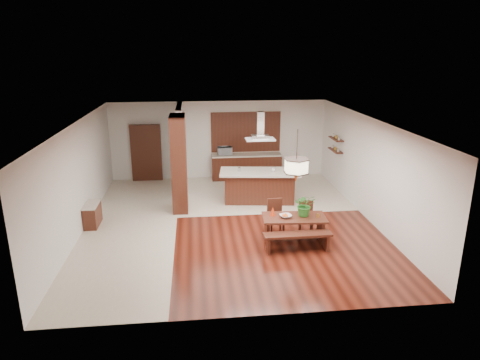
{
  "coord_description": "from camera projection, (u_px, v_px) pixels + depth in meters",
  "views": [
    {
      "loc": [
        -0.93,
        -11.24,
        4.74
      ],
      "look_at": [
        0.3,
        0.0,
        1.25
      ],
      "focal_mm": 32.0,
      "sensor_mm": 36.0,
      "label": 1
    }
  ],
  "objects": [
    {
      "name": "island_cup",
      "position": [
        273.0,
        170.0,
        13.42
      ],
      "size": [
        0.14,
        0.14,
        0.1
      ],
      "primitive_type": "imported",
      "rotation": [
        0.0,
        0.0,
        0.09
      ],
      "color": "silver",
      "rests_on": "kitchen_island"
    },
    {
      "name": "shelf_lower",
      "position": [
        335.0,
        150.0,
        14.63
      ],
      "size": [
        0.26,
        0.9,
        0.04
      ],
      "primitive_type": "cube",
      "color": "black",
      "rests_on": "room_shell"
    },
    {
      "name": "partition_pier",
      "position": [
        179.0,
        164.0,
        12.74
      ],
      "size": [
        0.45,
        1.0,
        2.9
      ],
      "primitive_type": "cube",
      "color": "black",
      "rests_on": "ground"
    },
    {
      "name": "napkin_cone",
      "position": [
        273.0,
        211.0,
        10.86
      ],
      "size": [
        0.19,
        0.19,
        0.23
      ],
      "primitive_type": "cone",
      "rotation": [
        0.0,
        0.0,
        0.33
      ],
      "color": "red",
      "rests_on": "dining_table"
    },
    {
      "name": "kitchen_window",
      "position": [
        246.0,
        132.0,
        16.0
      ],
      "size": [
        2.6,
        0.08,
        1.5
      ],
      "primitive_type": "cube",
      "color": "#A06D30",
      "rests_on": "room_shell"
    },
    {
      "name": "microwave",
      "position": [
        225.0,
        151.0,
        15.87
      ],
      "size": [
        0.55,
        0.39,
        0.29
      ],
      "primitive_type": "imported",
      "rotation": [
        0.0,
        0.0,
        0.06
      ],
      "color": "silver",
      "rests_on": "rear_counter"
    },
    {
      "name": "rear_counter",
      "position": [
        246.0,
        166.0,
        16.13
      ],
      "size": [
        2.6,
        0.62,
        0.95
      ],
      "color": "black",
      "rests_on": "ground"
    },
    {
      "name": "kitchen_island",
      "position": [
        259.0,
        186.0,
        13.66
      ],
      "size": [
        2.62,
        1.38,
        1.03
      ],
      "rotation": [
        0.0,
        0.0,
        -0.12
      ],
      "color": "black",
      "rests_on": "ground"
    },
    {
      "name": "room_shell",
      "position": [
        229.0,
        152.0,
        11.56
      ],
      "size": [
        9.0,
        9.04,
        2.92
      ],
      "color": "#38120A",
      "rests_on": "ground"
    },
    {
      "name": "pendant_lantern",
      "position": [
        297.0,
        156.0,
        10.34
      ],
      "size": [
        0.64,
        0.64,
        1.31
      ],
      "primitive_type": null,
      "color": "beige",
      "rests_on": "room_shell"
    },
    {
      "name": "range_hood",
      "position": [
        260.0,
        126.0,
        13.1
      ],
      "size": [
        0.9,
        0.55,
        0.87
      ],
      "primitive_type": null,
      "color": "silver",
      "rests_on": "room_shell"
    },
    {
      "name": "fruit_bowl",
      "position": [
        286.0,
        216.0,
        10.75
      ],
      "size": [
        0.36,
        0.36,
        0.07
      ],
      "primitive_type": "imported",
      "rotation": [
        0.0,
        0.0,
        0.3
      ],
      "color": "#BAB0A3",
      "rests_on": "dining_table"
    },
    {
      "name": "tile_hallway",
      "position": [
        131.0,
        226.0,
        11.89
      ],
      "size": [
        2.5,
        9.0,
        0.01
      ],
      "primitive_type": "cube",
      "color": "beige",
      "rests_on": "ground"
    },
    {
      "name": "gold_ornament",
      "position": [
        318.0,
        216.0,
        10.75
      ],
      "size": [
        0.07,
        0.07,
        0.09
      ],
      "primitive_type": "cylinder",
      "rotation": [
        0.0,
        0.0,
        -0.08
      ],
      "color": "gold",
      "rests_on": "dining_table"
    },
    {
      "name": "dining_chair_right",
      "position": [
        306.0,
        218.0,
        11.35
      ],
      "size": [
        0.44,
        0.44,
        0.87
      ],
      "primitive_type": null,
      "rotation": [
        0.0,
        0.0,
        -0.17
      ],
      "color": "black",
      "rests_on": "ground"
    },
    {
      "name": "soffit_band",
      "position": [
        229.0,
        121.0,
        11.32
      ],
      "size": [
        8.0,
        9.0,
        0.02
      ],
      "primitive_type": "cube",
      "color": "#401D10",
      "rests_on": "room_shell"
    },
    {
      "name": "tile_kitchen",
      "position": [
        260.0,
        192.0,
        14.68
      ],
      "size": [
        5.5,
        4.0,
        0.01
      ],
      "primitive_type": "cube",
      "color": "beige",
      "rests_on": "ground"
    },
    {
      "name": "partition_stub",
      "position": [
        181.0,
        148.0,
        14.74
      ],
      "size": [
        0.18,
        2.4,
        2.9
      ],
      "primitive_type": "cube",
      "color": "silver",
      "rests_on": "ground"
    },
    {
      "name": "hallway_console",
      "position": [
        92.0,
        215.0,
        11.87
      ],
      "size": [
        0.37,
        0.88,
        0.63
      ],
      "primitive_type": "cube",
      "color": "black",
      "rests_on": "ground"
    },
    {
      "name": "dining_chair_left",
      "position": [
        276.0,
        217.0,
        11.32
      ],
      "size": [
        0.44,
        0.44,
        0.93
      ],
      "primitive_type": null,
      "rotation": [
        0.0,
        0.0,
        0.07
      ],
      "color": "black",
      "rests_on": "ground"
    },
    {
      "name": "hallway_doorway",
      "position": [
        146.0,
        153.0,
        15.76
      ],
      "size": [
        1.1,
        0.2,
        2.1
      ],
      "primitive_type": "cube",
      "color": "black",
      "rests_on": "ground"
    },
    {
      "name": "dining_bench",
      "position": [
        297.0,
        242.0,
        10.38
      ],
      "size": [
        1.66,
        0.38,
        0.47
      ],
      "primitive_type": null,
      "rotation": [
        0.0,
        0.0,
        0.01
      ],
      "color": "black",
      "rests_on": "ground"
    },
    {
      "name": "foliage_plant",
      "position": [
        305.0,
        205.0,
        10.79
      ],
      "size": [
        0.57,
        0.51,
        0.59
      ],
      "primitive_type": "imported",
      "rotation": [
        0.0,
        0.0,
        -0.1
      ],
      "color": "#286923",
      "rests_on": "dining_table"
    },
    {
      "name": "dining_table",
      "position": [
        294.0,
        223.0,
        10.86
      ],
      "size": [
        1.65,
        0.91,
        0.66
      ],
      "rotation": [
        0.0,
        0.0,
        -0.07
      ],
      "color": "black",
      "rests_on": "ground"
    },
    {
      "name": "shelf_upper",
      "position": [
        336.0,
        139.0,
        14.51
      ],
      "size": [
        0.26,
        0.9,
        0.04
      ],
      "primitive_type": "cube",
      "color": "black",
      "rests_on": "room_shell"
    }
  ]
}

